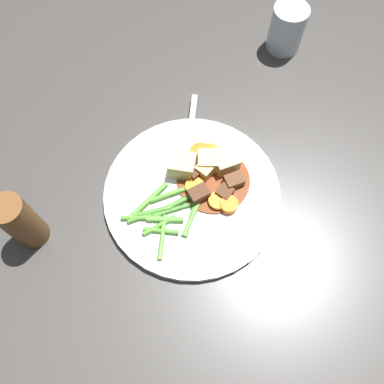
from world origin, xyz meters
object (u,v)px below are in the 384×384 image
Objects in this scene: carrot_slice_1 at (200,153)px; potato_chunk_1 at (182,165)px; carrot_slice_0 at (229,205)px; pepper_mill at (21,222)px; carrot_slice_2 at (209,152)px; carrot_slice_4 at (195,187)px; meat_chunk_3 at (195,171)px; potato_chunk_0 at (226,162)px; meat_chunk_2 at (201,192)px; potato_chunk_2 at (210,161)px; carrot_slice_3 at (218,201)px; water_glass at (287,29)px; fork at (190,139)px; meat_chunk_0 at (225,193)px; potato_chunk_3 at (205,171)px; meat_chunk_1 at (234,181)px; dinner_plate at (192,194)px.

carrot_slice_1 is 0.88× the size of potato_chunk_1.
carrot_slice_0 is 0.31m from pepper_mill.
carrot_slice_2 is 0.07m from carrot_slice_4.
meat_chunk_3 is (-0.03, -0.02, 0.00)m from carrot_slice_1.
meat_chunk_2 is at bearing -178.18° from potato_chunk_0.
carrot_slice_4 is 0.82× the size of potato_chunk_2.
potato_chunk_1 reaches higher than carrot_slice_2.
carrot_slice_2 is 0.09m from carrot_slice_3.
carrot_slice_1 is at bearing 27.56° from meat_chunk_3.
carrot_slice_0 is at bearing -79.49° from carrot_slice_4.
water_glass is (0.35, 0.14, 0.02)m from carrot_slice_0.
fork is 1.35× the size of pepper_mill.
carrot_slice_3 is 0.74× the size of potato_chunk_1.
carrot_slice_1 is 1.15× the size of meat_chunk_2.
meat_chunk_2 is 0.27× the size of pepper_mill.
carrot_slice_2 is 1.34× the size of meat_chunk_0.
fork is at bearing 60.70° from potato_chunk_3.
carrot_slice_0 is 0.05m from meat_chunk_2.
potato_chunk_2 is at bearing -15.60° from meat_chunk_3.
carrot_slice_0 is 0.04m from meat_chunk_1.
fork is (0.05, 0.13, -0.00)m from carrot_slice_0.
potato_chunk_1 reaches higher than meat_chunk_0.
carrot_slice_2 is 0.06m from potato_chunk_1.
carrot_slice_3 is at bearing -118.59° from fork.
meat_chunk_0 is (-0.03, -0.08, 0.00)m from carrot_slice_1.
carrot_slice_3 is 1.30× the size of meat_chunk_0.
potato_chunk_0 and potato_chunk_2 have the same top height.
dinner_plate is 0.04m from potato_chunk_3.
carrot_slice_4 is (-0.01, 0.06, -0.00)m from carrot_slice_0.
carrot_slice_0 is 0.19× the size of fork.
pepper_mill is at bearing 153.37° from potato_chunk_2.
meat_chunk_3 is 0.34m from water_glass.
water_glass reaches higher than potato_chunk_1.
potato_chunk_2 is at bearing -38.20° from potato_chunk_1.
pepper_mill reaches higher than potato_chunk_0.
carrot_slice_4 reaches higher than fork.
carrot_slice_3 is 1.04× the size of meat_chunk_1.
potato_chunk_3 reaches higher than carrot_slice_4.
meat_chunk_2 is 0.20× the size of fork.
meat_chunk_0 is 0.36m from water_glass.
carrot_slice_2 is 0.97× the size of carrot_slice_4.
meat_chunk_1 reaches higher than carrot_slice_0.
carrot_slice_2 is at bearing -40.17° from carrot_slice_1.
potato_chunk_3 reaches higher than meat_chunk_1.
potato_chunk_1 is 0.06m from fork.
fork is at bearing 88.92° from potato_chunk_0.
carrot_slice_4 is 1.26× the size of potato_chunk_3.
meat_chunk_1 is 0.26× the size of pepper_mill.
potato_chunk_0 is 0.07m from meat_chunk_2.
potato_chunk_0 is 0.24× the size of fork.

